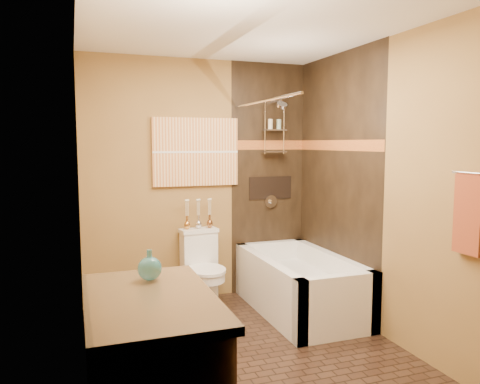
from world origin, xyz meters
name	(u,v)px	position (x,y,z in m)	size (l,w,h in m)	color
floor	(251,356)	(0.00, 0.00, 0.00)	(3.00, 3.00, 0.00)	black
wall_left	(82,203)	(-1.20, 0.00, 1.25)	(0.02, 3.00, 2.50)	olive
wall_right	(385,190)	(1.20, 0.00, 1.25)	(0.02, 3.00, 2.50)	olive
wall_back	(200,181)	(0.00, 1.50, 1.25)	(2.40, 0.02, 2.50)	olive
wall_front	(372,231)	(0.00, -1.50, 1.25)	(2.40, 0.02, 2.50)	olive
ceiling	(252,23)	(0.00, 0.00, 2.50)	(3.00, 3.00, 0.00)	silver
alcove_tile_back	(268,179)	(0.78, 1.49, 1.25)	(0.85, 0.01, 2.50)	black
alcove_tile_right	(336,183)	(1.19, 0.75, 1.25)	(0.01, 1.50, 2.50)	black
mosaic_band_back	(269,145)	(0.78, 1.48, 1.62)	(0.85, 0.01, 0.10)	#963F1B
mosaic_band_right	(336,145)	(1.18, 0.75, 1.62)	(0.01, 1.50, 0.10)	#963F1B
alcove_niche	(270,188)	(0.80, 1.48, 1.15)	(0.50, 0.01, 0.25)	black
shower_fixtures	(275,141)	(0.80, 1.38, 1.67)	(0.24, 0.33, 1.16)	silver
curtain_rod	(263,101)	(0.40, 0.75, 2.02)	(0.03, 0.03, 1.55)	silver
towel_rust	(469,215)	(1.16, -0.92, 1.18)	(0.05, 0.22, 0.52)	maroon
sunset_painting	(196,152)	(-0.04, 1.48, 1.55)	(0.90, 0.04, 0.70)	#CD6C30
vanity_mirror	(87,174)	(-1.19, -1.00, 1.50)	(0.01, 1.00, 0.90)	white
bathtub	(300,289)	(0.80, 0.75, 0.22)	(0.80, 1.50, 0.55)	white
toilet	(203,268)	(-0.04, 1.22, 0.39)	(0.40, 0.59, 0.76)	white
vanity	(150,383)	(-0.92, -1.00, 0.45)	(0.63, 1.02, 0.90)	black
teal_bottle	(150,265)	(-0.87, -0.73, 0.98)	(0.13, 0.13, 0.21)	#287379
bud_vases	(198,213)	(-0.04, 1.39, 0.92)	(0.30, 0.06, 0.30)	#C1843C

